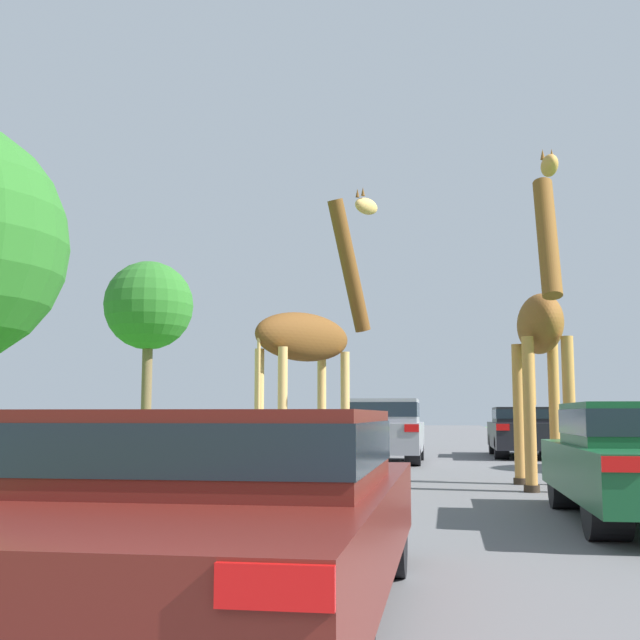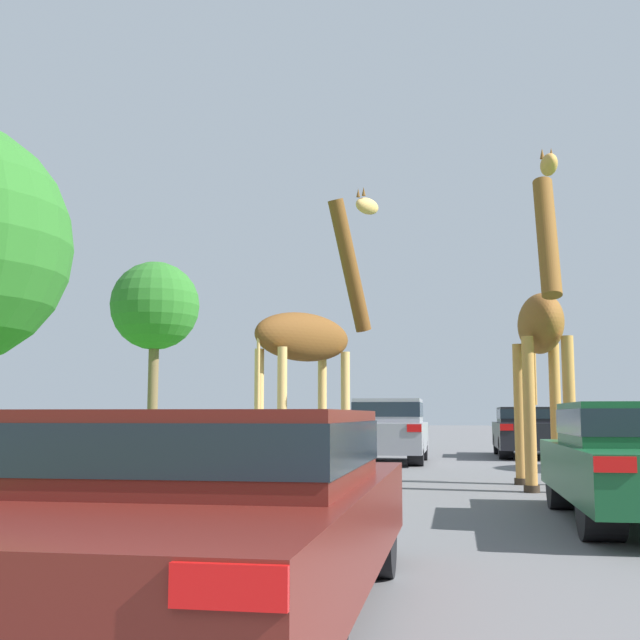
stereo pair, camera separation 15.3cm
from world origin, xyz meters
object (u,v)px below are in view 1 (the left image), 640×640
Objects in this scene: giraffe_companion at (541,331)px; car_far_ahead at (325,429)px; car_queue_right at (525,430)px; car_lead_maroon at (228,505)px; tree_centre_back at (149,307)px; car_queue_left at (386,429)px; giraffe_near_road at (311,336)px.

car_far_ahead is (-5.43, 12.79, -1.78)m from giraffe_companion.
giraffe_companion is 10.08m from car_queue_right.
tree_centre_back reaches higher than car_lead_maroon.
car_queue_left is 0.96× the size of car_far_ahead.
tree_centre_back is (-11.71, 28.98, 5.27)m from car_lead_maroon.
giraffe_near_road is 6.86m from car_queue_left.
giraffe_near_road is 11.00m from car_queue_right.
car_far_ahead is at bearing 111.38° from car_queue_left.
tree_centre_back is (-14.46, 20.41, 3.42)m from giraffe_companion.
giraffe_near_road is 23.38m from tree_centre_back.
car_queue_right reaches higher than car_lead_maroon.
giraffe_near_road is at bearing -96.23° from car_queue_left.
car_queue_left is at bearing -67.28° from giraffe_companion.
car_queue_left is 18.69m from tree_centre_back.
giraffe_companion reaches higher than car_queue_left.
giraffe_companion reaches higher than car_queue_right.
giraffe_companion is (3.71, 0.06, 0.03)m from giraffe_near_road.
giraffe_near_road is 1.13× the size of car_queue_right.
tree_centre_back is at bearing 129.64° from car_queue_left.
giraffe_near_road is 1.14× the size of car_lead_maroon.
car_queue_right is at bearing -95.32° from giraffe_companion.
car_queue_left is at bearing -68.62° from car_far_ahead.
car_lead_maroon is (0.96, -8.51, -1.81)m from giraffe_near_road.
car_queue_left is (-3.60, -3.34, 0.07)m from car_queue_right.
giraffe_near_road is 1.25× the size of car_far_ahead.
giraffe_near_road reaches higher than car_queue_right.
car_lead_maroon is at bearing -68.00° from tree_centre_back.
giraffe_near_road reaches higher than car_far_ahead.
car_lead_maroon is 1.14× the size of car_queue_left.
car_queue_left is at bearing 118.91° from giraffe_near_road.
car_lead_maroon is 18.78m from car_queue_right.
tree_centre_back is (-9.03, 7.61, 5.20)m from car_far_ahead.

